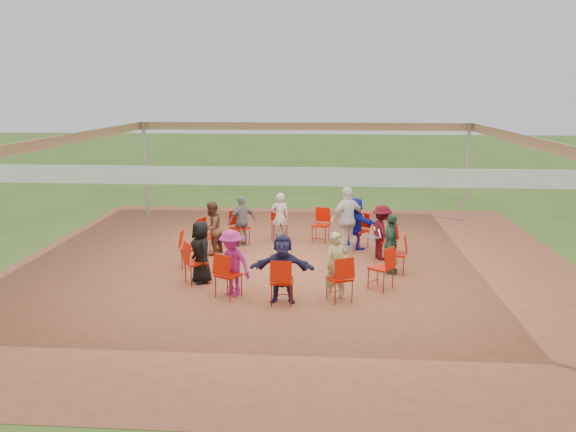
# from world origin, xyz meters

# --- Properties ---
(ground) EXTENTS (80.00, 80.00, 0.00)m
(ground) POSITION_xyz_m (0.00, 0.00, 0.00)
(ground) COLOR #37551A
(ground) RESTS_ON ground
(dirt_patch) EXTENTS (13.00, 13.00, 0.00)m
(dirt_patch) POSITION_xyz_m (0.00, 0.00, 0.01)
(dirt_patch) COLOR brown
(dirt_patch) RESTS_ON ground
(tent) EXTENTS (10.33, 10.33, 3.00)m
(tent) POSITION_xyz_m (0.00, 0.00, 2.37)
(tent) COLOR #B2B2B7
(tent) RESTS_ON ground
(chair_0) EXTENTS (0.55, 0.54, 0.90)m
(chair_0) POSITION_xyz_m (2.20, 0.77, 0.45)
(chair_0) COLOR #B91100
(chair_0) RESTS_ON ground
(chair_1) EXTENTS (0.61, 0.61, 0.90)m
(chair_1) POSITION_xyz_m (1.58, 1.71, 0.45)
(chair_1) COLOR #B91100
(chair_1) RESTS_ON ground
(chair_2) EXTENTS (0.52, 0.53, 0.90)m
(chair_2) POSITION_xyz_m (0.61, 2.25, 0.45)
(chair_2) COLOR #B91100
(chair_2) RESTS_ON ground
(chair_3) EXTENTS (0.51, 0.52, 0.90)m
(chair_3) POSITION_xyz_m (-0.50, 2.27, 0.45)
(chair_3) COLOR #B91100
(chair_3) RESTS_ON ground
(chair_4) EXTENTS (0.60, 0.61, 0.90)m
(chair_4) POSITION_xyz_m (-1.50, 1.78, 0.45)
(chair_4) COLOR #B91100
(chair_4) RESTS_ON ground
(chair_5) EXTENTS (0.57, 0.55, 0.90)m
(chair_5) POSITION_xyz_m (-2.16, 0.88, 0.45)
(chair_5) COLOR #B91100
(chair_5) RESTS_ON ground
(chair_6) EXTENTS (0.48, 0.46, 0.90)m
(chair_6) POSITION_xyz_m (-2.32, -0.23, 0.45)
(chair_6) COLOR #B91100
(chair_6) RESTS_ON ground
(chair_7) EXTENTS (0.60, 0.59, 0.90)m
(chair_7) POSITION_xyz_m (-1.95, -1.28, 0.45)
(chair_7) COLOR #B91100
(chair_7) RESTS_ON ground
(chair_8) EXTENTS (0.58, 0.59, 0.90)m
(chair_8) POSITION_xyz_m (-1.13, -2.04, 0.45)
(chair_8) COLOR #B91100
(chair_8) RESTS_ON ground
(chair_9) EXTENTS (0.43, 0.45, 0.90)m
(chair_9) POSITION_xyz_m (-0.05, -2.33, 0.45)
(chair_9) COLOR #B91100
(chair_9) RESTS_ON ground
(chair_10) EXTENTS (0.57, 0.58, 0.90)m
(chair_10) POSITION_xyz_m (1.03, -2.09, 0.45)
(chair_10) COLOR #B91100
(chair_10) RESTS_ON ground
(chair_11) EXTENTS (0.60, 0.60, 0.90)m
(chair_11) POSITION_xyz_m (1.88, -1.37, 0.45)
(chair_11) COLOR #B91100
(chair_11) RESTS_ON ground
(chair_12) EXTENTS (0.50, 0.48, 0.90)m
(chair_12) POSITION_xyz_m (2.30, -0.33, 0.45)
(chair_12) COLOR #B91100
(chair_12) RESTS_ON ground
(person_seated_0) EXTENTS (0.68, 0.95, 1.33)m
(person_seated_0) POSITION_xyz_m (2.08, 0.73, 0.67)
(person_seated_0) COLOR #3F0810
(person_seated_0) RESTS_ON ground
(person_seated_1) EXTENTS (1.21, 1.17, 1.33)m
(person_seated_1) POSITION_xyz_m (1.50, 1.62, 0.67)
(person_seated_1) COLOR #121AA2
(person_seated_1) RESTS_ON ground
(person_seated_2) EXTENTS (0.54, 0.41, 1.33)m
(person_seated_2) POSITION_xyz_m (-0.48, 2.16, 0.67)
(person_seated_2) COLOR #B6B3A2
(person_seated_2) RESTS_ON ground
(person_seated_3) EXTENTS (0.85, 0.81, 1.33)m
(person_seated_3) POSITION_xyz_m (-1.42, 1.69, 0.67)
(person_seated_3) COLOR slate
(person_seated_3) RESTS_ON ground
(person_seated_4) EXTENTS (0.59, 0.74, 1.33)m
(person_seated_4) POSITION_xyz_m (-2.05, 0.83, 0.67)
(person_seated_4) COLOR #563323
(person_seated_4) RESTS_ON ground
(person_seated_5) EXTENTS (0.66, 0.74, 1.33)m
(person_seated_5) POSITION_xyz_m (-1.85, -1.21, 0.67)
(person_seated_5) COLOR black
(person_seated_5) RESTS_ON ground
(person_seated_6) EXTENTS (0.95, 0.79, 1.33)m
(person_seated_6) POSITION_xyz_m (-1.07, -1.93, 0.67)
(person_seated_6) COLOR #9C1C68
(person_seated_6) RESTS_ON ground
(person_seated_7) EXTENTS (1.24, 0.49, 1.33)m
(person_seated_7) POSITION_xyz_m (-0.05, -2.21, 0.67)
(person_seated_7) COLOR #1E1E44
(person_seated_7) RESTS_ON ground
(person_seated_8) EXTENTS (0.57, 0.50, 1.33)m
(person_seated_8) POSITION_xyz_m (0.98, -1.98, 0.67)
(person_seated_8) COLOR tan
(person_seated_8) RESTS_ON ground
(person_seated_9) EXTENTS (0.51, 0.83, 1.33)m
(person_seated_9) POSITION_xyz_m (2.19, -0.32, 0.67)
(person_seated_9) COLOR #244A34
(person_seated_9) RESTS_ON ground
(standing_person) EXTENTS (1.09, 0.92, 1.66)m
(standing_person) POSITION_xyz_m (1.28, 1.30, 0.84)
(standing_person) COLOR silver
(standing_person) RESTS_ON ground
(cable_coil) EXTENTS (0.41, 0.41, 0.03)m
(cable_coil) POSITION_xyz_m (-0.40, 0.70, 0.02)
(cable_coil) COLOR black
(cable_coil) RESTS_ON ground
(laptop) EXTENTS (0.35, 0.40, 0.23)m
(laptop) POSITION_xyz_m (1.93, 0.68, 0.63)
(laptop) COLOR #B7B7BC
(laptop) RESTS_ON ground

